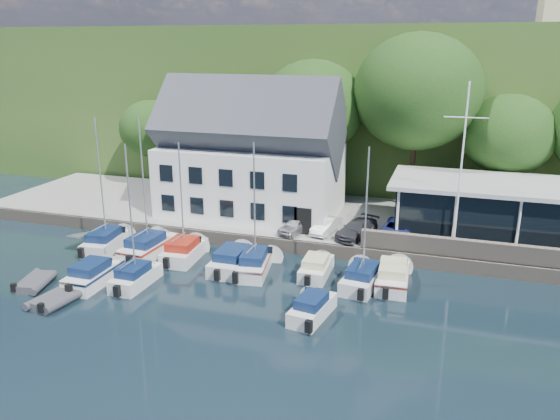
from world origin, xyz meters
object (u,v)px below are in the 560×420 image
(boat_r2_1, at_px, (131,219))
(dinghy_1, at_px, (56,298))
(harbor_building, at_px, (251,160))
(boat_r1_6, at_px, (366,218))
(boat_r1_1, at_px, (144,190))
(boat_r1_3, at_px, (233,258))
(boat_r2_0, at_px, (93,272))
(car_blue, at_px, (397,229))
(dinghy_0, at_px, (35,281))
(boat_r1_2, at_px, (181,195))
(boat_r1_4, at_px, (254,204))
(car_dgrey, at_px, (357,229))
(car_white, at_px, (326,225))
(boat_r1_5, at_px, (316,265))
(boat_r1_0, at_px, (101,188))
(flagpole, at_px, (461,170))
(boat_r2_3, at_px, (312,306))
(car_silver, at_px, (296,225))
(club_pavilion, at_px, (484,209))
(boat_r1_7, at_px, (393,273))

(boat_r2_1, distance_m, dinghy_1, 6.14)
(harbor_building, distance_m, boat_r1_6, 14.36)
(boat_r1_1, bearing_deg, boat_r1_3, -0.30)
(boat_r2_0, bearing_deg, boat_r1_6, 16.13)
(harbor_building, height_order, boat_r1_6, harbor_building)
(car_blue, relative_size, dinghy_0, 1.36)
(boat_r1_2, xyz_separation_m, boat_r1_4, (5.47, -0.56, 0.03))
(car_dgrey, height_order, boat_r1_4, boat_r1_4)
(boat_r1_4, xyz_separation_m, boat_r2_0, (-8.99, -4.83, -3.89))
(car_white, distance_m, dinghy_0, 19.94)
(boat_r1_5, distance_m, boat_r2_1, 11.98)
(boat_r1_2, distance_m, boat_r1_3, 5.49)
(car_dgrey, height_order, boat_r1_2, boat_r1_2)
(boat_r2_1, distance_m, dinghy_0, 7.38)
(boat_r1_4, distance_m, boat_r1_5, 5.66)
(dinghy_1, bearing_deg, car_white, 56.29)
(boat_r1_0, bearing_deg, boat_r1_5, -6.99)
(flagpole, relative_size, boat_r2_3, 2.12)
(boat_r1_3, bearing_deg, boat_r1_1, 176.00)
(harbor_building, bearing_deg, car_silver, -37.98)
(boat_r1_2, relative_size, boat_r1_5, 1.74)
(car_dgrey, bearing_deg, boat_r2_3, -72.74)
(dinghy_0, bearing_deg, dinghy_1, -43.55)
(boat_r1_0, distance_m, dinghy_1, 9.79)
(boat_r1_6, distance_m, boat_r2_0, 17.19)
(boat_r2_0, bearing_deg, boat_r1_2, 56.19)
(boat_r1_0, height_order, boat_r2_0, boat_r1_0)
(club_pavilion, distance_m, boat_r1_6, 11.45)
(club_pavilion, height_order, flagpole, flagpole)
(club_pavilion, distance_m, car_silver, 13.57)
(boat_r1_2, distance_m, boat_r1_5, 10.23)
(boat_r1_2, relative_size, boat_r2_1, 1.07)
(boat_r2_3, height_order, dinghy_0, boat_r2_3)
(car_white, xyz_separation_m, boat_r1_3, (-4.93, -6.07, -0.81))
(boat_r1_1, bearing_deg, boat_r2_0, -94.34)
(dinghy_0, bearing_deg, car_blue, 17.19)
(boat_r1_0, height_order, boat_r1_7, boat_r1_0)
(car_white, relative_size, boat_r2_0, 0.57)
(boat_r1_4, bearing_deg, boat_r2_0, -160.93)
(car_silver, bearing_deg, car_dgrey, 25.66)
(flagpole, bearing_deg, car_silver, 178.90)
(boat_r1_2, xyz_separation_m, dinghy_0, (-6.77, -6.81, -4.28))
(boat_r1_1, bearing_deg, car_silver, 31.07)
(flagpole, xyz_separation_m, boat_r1_2, (-17.79, -4.75, -1.97))
(flagpole, height_order, boat_r1_6, flagpole)
(club_pavilion, distance_m, car_blue, 6.41)
(boat_r1_5, relative_size, dinghy_1, 1.66)
(boat_r1_1, relative_size, boat_r1_6, 1.08)
(boat_r1_7, distance_m, boat_r2_3, 6.77)
(car_dgrey, relative_size, dinghy_1, 1.30)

